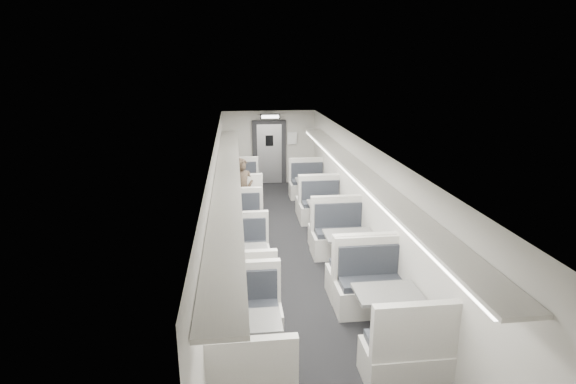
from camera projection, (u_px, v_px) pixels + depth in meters
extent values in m
cube|color=black|center=(292.00, 261.00, 9.37)|extent=(3.00, 12.00, 0.12)
cube|color=white|center=(292.00, 141.00, 8.65)|extent=(3.00, 12.00, 0.12)
cube|color=#B6B3AA|center=(269.00, 147.00, 14.78)|extent=(3.00, 0.12, 2.40)
cube|color=#B6B3AA|center=(214.00, 206.00, 8.83)|extent=(0.12, 12.00, 2.40)
cube|color=#B6B3AA|center=(368.00, 201.00, 9.19)|extent=(0.12, 12.00, 2.40)
cube|color=#BCB6B0|center=(241.00, 208.00, 11.76)|extent=(1.11, 0.62, 0.47)
cube|color=#23292F|center=(241.00, 197.00, 11.71)|extent=(0.99, 0.49, 0.10)
cube|color=#BCB6B0|center=(241.00, 188.00, 11.37)|extent=(1.11, 0.13, 0.73)
cube|color=#BCB6B0|center=(240.00, 191.00, 13.32)|extent=(1.11, 0.62, 0.47)
cube|color=#23292F|center=(240.00, 182.00, 13.21)|extent=(0.99, 0.49, 0.10)
cube|color=#BCB6B0|center=(240.00, 169.00, 13.36)|extent=(1.11, 0.13, 0.73)
cylinder|color=silver|center=(241.00, 195.00, 12.50)|extent=(0.10, 0.10, 0.72)
cylinder|color=silver|center=(241.00, 206.00, 12.60)|extent=(0.38, 0.38, 0.03)
cube|color=slate|center=(240.00, 181.00, 12.39)|extent=(0.92, 0.63, 0.04)
cube|color=#BCB6B0|center=(244.00, 249.00, 9.31)|extent=(0.98, 0.54, 0.42)
cube|color=#23292F|center=(243.00, 237.00, 9.27)|extent=(0.87, 0.43, 0.09)
cube|color=#BCB6B0|center=(243.00, 228.00, 8.97)|extent=(0.98, 0.11, 0.65)
cube|color=#BCB6B0|center=(242.00, 224.00, 10.68)|extent=(0.98, 0.54, 0.42)
cube|color=#23292F|center=(242.00, 215.00, 10.58)|extent=(0.87, 0.43, 0.09)
cube|color=#BCB6B0|center=(241.00, 201.00, 10.72)|extent=(0.98, 0.11, 0.65)
cylinder|color=silver|center=(243.00, 231.00, 9.97)|extent=(0.09, 0.09, 0.64)
cylinder|color=silver|center=(243.00, 244.00, 10.05)|extent=(0.33, 0.33, 0.03)
cube|color=slate|center=(242.00, 216.00, 9.86)|extent=(0.81, 0.55, 0.04)
cube|color=#BCB6B0|center=(246.00, 295.00, 7.48)|extent=(1.01, 0.56, 0.43)
cube|color=#23292F|center=(246.00, 280.00, 7.43)|extent=(0.90, 0.45, 0.10)
cube|color=#BCB6B0|center=(246.00, 270.00, 7.13)|extent=(1.01, 0.11, 0.67)
cube|color=#BCB6B0|center=(244.00, 257.00, 8.89)|extent=(1.01, 0.56, 0.43)
cube|color=#23292F|center=(244.00, 246.00, 8.79)|extent=(0.90, 0.45, 0.10)
cube|color=#BCB6B0|center=(243.00, 228.00, 8.93)|extent=(1.01, 0.11, 0.67)
cylinder|color=silver|center=(245.00, 269.00, 8.15)|extent=(0.10, 0.10, 0.66)
cylinder|color=silver|center=(245.00, 284.00, 8.24)|extent=(0.34, 0.34, 0.03)
cube|color=slate|center=(244.00, 250.00, 8.05)|extent=(0.84, 0.57, 0.04)
cube|color=#23292F|center=(251.00, 373.00, 5.20)|extent=(0.91, 0.46, 0.10)
cube|color=#BCB6B0|center=(252.00, 365.00, 4.89)|extent=(1.03, 0.12, 0.68)
cube|color=#BCB6B0|center=(248.00, 322.00, 6.69)|extent=(1.03, 0.57, 0.44)
cube|color=#23292F|center=(247.00, 307.00, 6.59)|extent=(0.91, 0.46, 0.10)
cube|color=#BCB6B0|center=(246.00, 282.00, 6.73)|extent=(1.03, 0.12, 0.68)
cylinder|color=silver|center=(249.00, 346.00, 5.94)|extent=(0.10, 0.10, 0.67)
cylinder|color=silver|center=(250.00, 367.00, 6.03)|extent=(0.35, 0.35, 0.03)
cube|color=slate|center=(249.00, 322.00, 5.83)|extent=(0.85, 0.58, 0.04)
cube|color=#BCB6B0|center=(317.00, 206.00, 11.93)|extent=(1.07, 0.60, 0.45)
cube|color=#23292F|center=(317.00, 196.00, 11.88)|extent=(0.95, 0.47, 0.10)
cube|color=#BCB6B0|center=(319.00, 188.00, 11.56)|extent=(1.07, 0.12, 0.71)
cube|color=#BCB6B0|center=(307.00, 190.00, 13.43)|extent=(1.07, 0.60, 0.45)
cube|color=#23292F|center=(308.00, 181.00, 13.32)|extent=(0.95, 0.47, 0.10)
cube|color=#BCB6B0|center=(306.00, 169.00, 13.47)|extent=(1.07, 0.12, 0.71)
cylinder|color=silver|center=(312.00, 194.00, 12.64)|extent=(0.10, 0.10, 0.70)
cylinder|color=silver|center=(312.00, 205.00, 12.74)|extent=(0.36, 0.36, 0.03)
cube|color=slate|center=(312.00, 180.00, 12.53)|extent=(0.89, 0.61, 0.04)
cube|color=#BCB6B0|center=(334.00, 237.00, 9.88)|extent=(1.08, 0.60, 0.46)
cube|color=#23292F|center=(334.00, 224.00, 9.83)|extent=(0.96, 0.48, 0.10)
cube|color=#BCB6B0|center=(337.00, 215.00, 9.50)|extent=(1.08, 0.12, 0.72)
cube|color=#BCB6B0|center=(321.00, 213.00, 11.40)|extent=(1.08, 0.60, 0.46)
cube|color=#23292F|center=(321.00, 203.00, 11.29)|extent=(0.96, 0.48, 0.10)
cube|color=#BCB6B0|center=(320.00, 189.00, 11.44)|extent=(1.08, 0.12, 0.72)
cylinder|color=silver|center=(327.00, 219.00, 10.60)|extent=(0.10, 0.10, 0.71)
cylinder|color=silver|center=(327.00, 232.00, 10.70)|extent=(0.37, 0.37, 0.03)
cube|color=slate|center=(328.00, 203.00, 10.49)|extent=(0.90, 0.61, 0.04)
cube|color=#BCB6B0|center=(360.00, 282.00, 7.86)|extent=(1.14, 0.63, 0.48)
cube|color=#23292F|center=(361.00, 266.00, 7.80)|extent=(1.01, 0.51, 0.11)
cube|color=#BCB6B0|center=(366.00, 255.00, 7.46)|extent=(1.14, 0.13, 0.75)
cube|color=#BCB6B0|center=(339.00, 244.00, 9.45)|extent=(1.14, 0.63, 0.48)
cube|color=#23292F|center=(340.00, 232.00, 9.34)|extent=(1.01, 0.51, 0.11)
cube|color=#BCB6B0|center=(337.00, 213.00, 9.50)|extent=(1.14, 0.13, 0.75)
cylinder|color=silver|center=(349.00, 255.00, 8.62)|extent=(0.11, 0.11, 0.74)
cylinder|color=silver|center=(348.00, 272.00, 8.72)|extent=(0.39, 0.39, 0.03)
cube|color=slate|center=(350.00, 235.00, 8.50)|extent=(0.95, 0.65, 0.04)
cube|color=#BCB6B0|center=(406.00, 362.00, 5.77)|extent=(1.13, 0.63, 0.48)
cube|color=#23292F|center=(407.00, 341.00, 5.72)|extent=(1.00, 0.50, 0.11)
cube|color=#BCB6B0|center=(417.00, 331.00, 5.38)|extent=(1.13, 0.13, 0.75)
cube|color=#BCB6B0|center=(369.00, 297.00, 7.36)|extent=(1.13, 0.63, 0.48)
cube|color=#23292F|center=(371.00, 282.00, 7.24)|extent=(1.00, 0.50, 0.11)
cube|color=#BCB6B0|center=(367.00, 257.00, 7.40)|extent=(1.13, 0.13, 0.75)
cylinder|color=silver|center=(386.00, 318.00, 6.53)|extent=(0.11, 0.11, 0.73)
cylinder|color=silver|center=(385.00, 339.00, 6.63)|extent=(0.38, 0.38, 0.03)
cube|color=slate|center=(388.00, 293.00, 6.41)|extent=(0.94, 0.64, 0.04)
imported|color=black|center=(243.00, 190.00, 11.27)|extent=(0.71, 0.60, 1.64)
cube|color=black|center=(221.00, 161.00, 12.04)|extent=(0.02, 1.18, 0.84)
cube|color=black|center=(219.00, 183.00, 9.94)|extent=(0.02, 1.18, 0.84)
cube|color=black|center=(215.00, 216.00, 7.85)|extent=(0.02, 1.18, 0.84)
cube|color=black|center=(209.00, 273.00, 5.75)|extent=(0.02, 1.18, 0.84)
cube|color=#BCB6B0|center=(228.00, 174.00, 8.38)|extent=(0.46, 10.40, 0.05)
cube|color=white|center=(238.00, 177.00, 8.41)|extent=(0.05, 10.20, 0.04)
cube|color=#BCB6B0|center=(359.00, 171.00, 8.66)|extent=(0.46, 10.40, 0.05)
cube|color=white|center=(349.00, 173.00, 8.65)|extent=(0.05, 10.20, 0.04)
cube|color=black|center=(269.00, 152.00, 14.71)|extent=(1.10, 0.10, 2.10)
cube|color=silver|center=(269.00, 154.00, 14.69)|extent=(0.80, 0.05, 1.95)
cube|color=black|center=(269.00, 141.00, 14.53)|extent=(0.25, 0.02, 0.35)
cube|color=black|center=(270.00, 116.00, 13.89)|extent=(0.62, 0.10, 0.16)
cube|color=white|center=(270.00, 117.00, 13.83)|extent=(0.54, 0.02, 0.10)
cube|color=silver|center=(292.00, 138.00, 14.64)|extent=(0.32, 0.02, 0.40)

